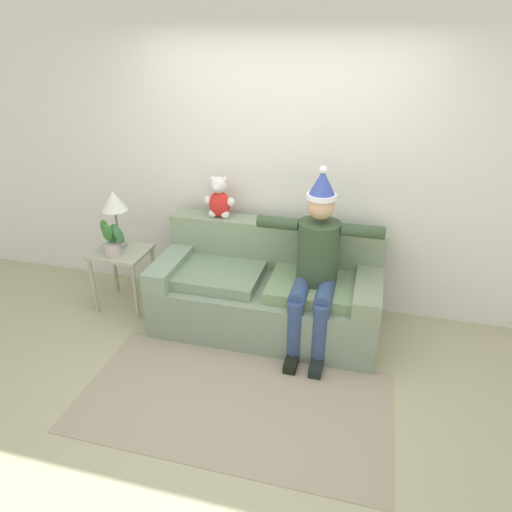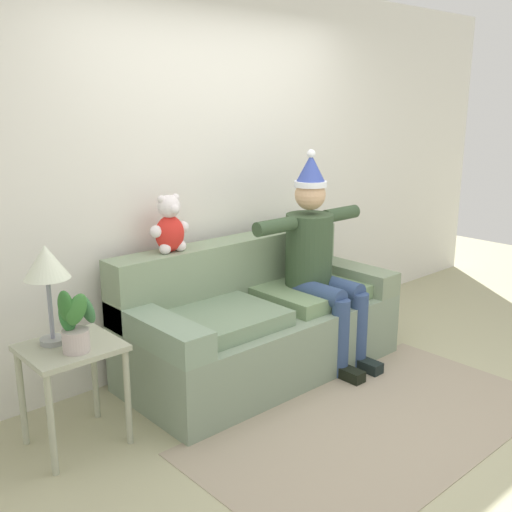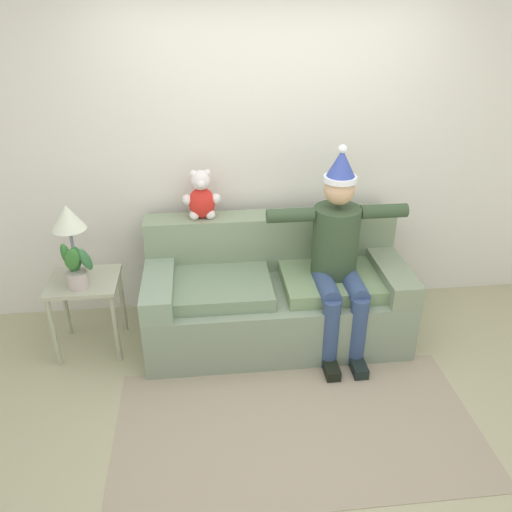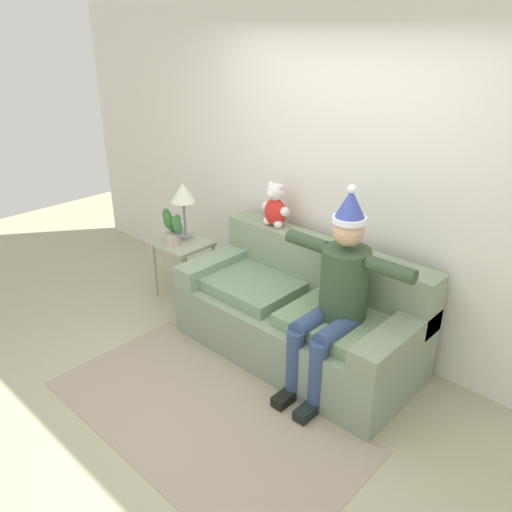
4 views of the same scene
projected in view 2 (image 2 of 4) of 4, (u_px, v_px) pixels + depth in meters
The scene contains 9 objects.
ground_plane at pixel (373, 422), 3.55m from camera, with size 10.00×10.00×0.00m, color tan.
back_wall at pixel (209, 173), 4.32m from camera, with size 7.00×0.10×2.70m, color silver.
couch at pixel (258, 322), 4.20m from camera, with size 1.95×0.90×0.90m.
person_seated at pixel (319, 257), 4.25m from camera, with size 1.02×0.77×1.53m.
teddy_bear at pixel (170, 226), 3.87m from camera, with size 0.29×0.17×0.38m.
side_table at pixel (72, 363), 3.22m from camera, with size 0.50×0.44×0.59m.
table_lamp at pixel (46, 267), 3.11m from camera, with size 0.24×0.24×0.55m.
potted_plant at pixel (75, 321), 3.07m from camera, with size 0.23×0.21×0.36m.
area_rug at pixel (377, 424), 3.53m from camera, with size 2.27×1.21×0.01m, color gray.
Camera 2 is at (-2.65, -1.90, 1.86)m, focal length 41.87 mm.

